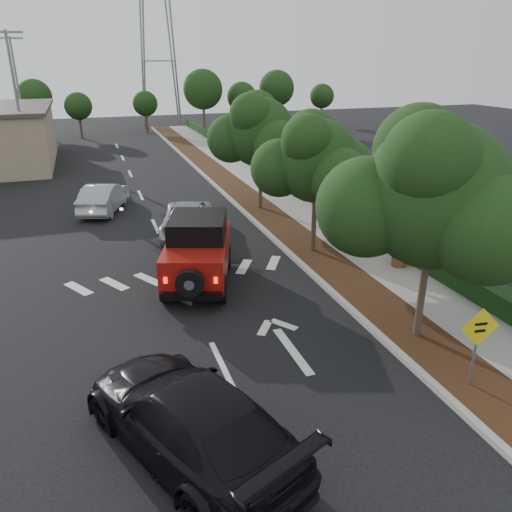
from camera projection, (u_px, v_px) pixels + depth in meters
name	position (u px, v px, depth m)	size (l,w,h in m)	color
ground	(222.00, 364.00, 13.00)	(120.00, 120.00, 0.00)	black
curb	(248.00, 215.00, 24.89)	(0.20, 70.00, 0.15)	#9E9B93
planting_strip	(267.00, 214.00, 25.19)	(1.80, 70.00, 0.12)	black
sidewalk	(301.00, 210.00, 25.76)	(2.00, 70.00, 0.12)	gray
hedge	(326.00, 202.00, 26.05)	(0.80, 70.00, 0.80)	black
transmission_tower	(163.00, 127.00, 56.97)	(7.00, 4.00, 28.00)	slate
street_tree_near	(416.00, 338.00, 14.23)	(3.80, 3.80, 5.92)	black
street_tree_mid	(313.00, 253.00, 20.38)	(3.20, 3.20, 5.32)	black
street_tree_far	(260.00, 210.00, 26.09)	(3.40, 3.40, 5.62)	black
light_pole_a	(30.00, 174.00, 33.91)	(2.00, 0.22, 9.00)	slate
light_pole_b	(28.00, 147.00, 44.15)	(2.00, 0.22, 9.00)	slate
red_jeep	(198.00, 249.00, 17.41)	(3.29, 4.82, 2.36)	black
silver_suv_ahead	(187.00, 220.00, 22.27)	(2.16, 4.69, 1.30)	#9B9CA2
black_suv_oncoming	(189.00, 418.00, 9.86)	(2.30, 5.66, 1.64)	black
silver_sedan_oncoming	(104.00, 197.00, 25.61)	(1.54, 4.41, 1.45)	#999BA0
parked_suv	(13.00, 164.00, 33.63)	(1.69, 4.20, 1.43)	#A1A3A8
speed_hump_sign	(478.00, 337.00, 11.53)	(0.97, 0.15, 2.07)	slate
terracotta_planter	(401.00, 248.00, 18.55)	(0.71, 0.71, 1.24)	brown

